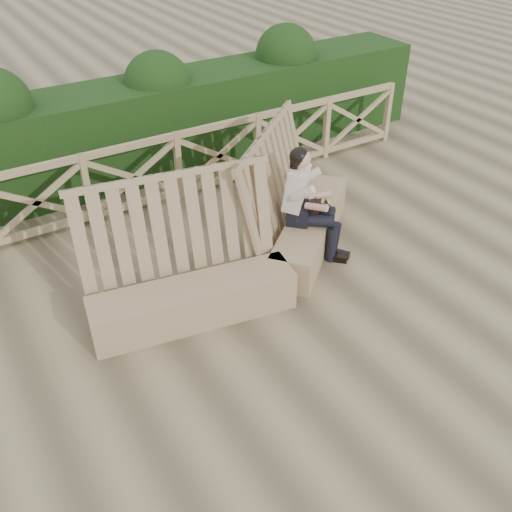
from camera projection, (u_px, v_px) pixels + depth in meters
ground at (260, 345)px, 6.31m from camera, size 60.00×60.00×0.00m
bench at (253, 249)px, 7.14m from camera, size 4.33×2.15×1.62m
woman at (306, 200)px, 7.34m from camera, size 0.83×0.90×1.53m
guardrail at (134, 177)px, 8.43m from camera, size 10.10×0.09×1.10m
hedge at (104, 137)px, 9.15m from camera, size 12.00×1.20×1.50m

